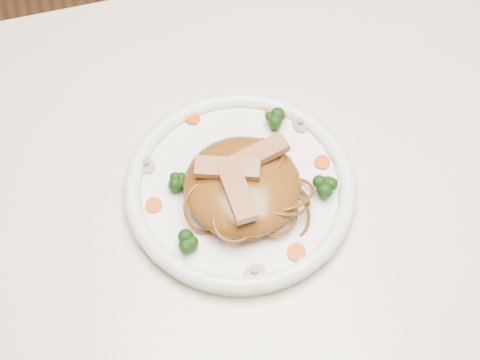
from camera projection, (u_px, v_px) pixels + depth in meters
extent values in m
cube|color=beige|center=(298.00, 216.00, 0.77)|extent=(1.20, 0.80, 0.04)
cylinder|color=brown|center=(480.00, 101.00, 1.34)|extent=(0.06, 0.06, 0.71)
cylinder|color=white|center=(240.00, 190.00, 0.76)|extent=(0.35, 0.35, 0.02)
ellipsoid|color=brown|center=(242.00, 186.00, 0.73)|extent=(0.15, 0.15, 0.04)
cube|color=#A57F4E|center=(257.00, 155.00, 0.72)|extent=(0.07, 0.04, 0.01)
cube|color=#A57F4E|center=(228.00, 168.00, 0.71)|extent=(0.07, 0.05, 0.01)
cube|color=#A57F4E|center=(237.00, 190.00, 0.69)|extent=(0.03, 0.08, 0.01)
cylinder|color=#C04A07|center=(273.00, 112.00, 0.81)|extent=(0.03, 0.03, 0.00)
cylinder|color=#C04A07|center=(154.00, 205.00, 0.74)|extent=(0.02, 0.02, 0.00)
cylinder|color=#C04A07|center=(322.00, 162.00, 0.77)|extent=(0.02, 0.02, 0.00)
cylinder|color=#C04A07|center=(193.00, 119.00, 0.80)|extent=(0.02, 0.02, 0.00)
cylinder|color=#C04A07|center=(297.00, 252.00, 0.71)|extent=(0.03, 0.03, 0.00)
cylinder|color=gray|center=(255.00, 272.00, 0.69)|extent=(0.03, 0.03, 0.01)
cylinder|color=gray|center=(300.00, 124.00, 0.80)|extent=(0.03, 0.03, 0.01)
cylinder|color=gray|center=(146.00, 165.00, 0.76)|extent=(0.04, 0.04, 0.01)
cylinder|color=gray|center=(278.00, 113.00, 0.80)|extent=(0.03, 0.03, 0.01)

